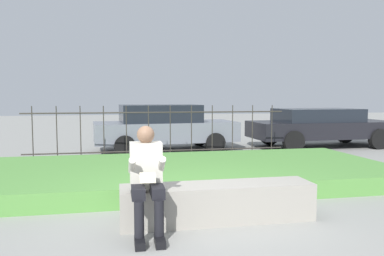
% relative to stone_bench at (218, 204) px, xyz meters
% --- Properties ---
extents(ground_plane, '(60.00, 60.00, 0.00)m').
position_rel_stone_bench_xyz_m(ground_plane, '(-0.26, 0.00, -0.22)').
color(ground_plane, gray).
extents(stone_bench, '(2.54, 0.55, 0.49)m').
position_rel_stone_bench_xyz_m(stone_bench, '(0.00, 0.00, 0.00)').
color(stone_bench, gray).
rests_on(stone_bench, ground_plane).
extents(person_seated_reader, '(0.42, 0.73, 1.29)m').
position_rel_stone_bench_xyz_m(person_seated_reader, '(-0.95, -0.31, 0.49)').
color(person_seated_reader, black).
rests_on(person_seated_reader, ground_plane).
extents(grass_berm, '(8.53, 3.47, 0.31)m').
position_rel_stone_bench_xyz_m(grass_berm, '(-0.26, 2.43, -0.07)').
color(grass_berm, '#569342').
rests_on(grass_berm, ground_plane).
extents(iron_fence, '(6.53, 0.03, 1.42)m').
position_rel_stone_bench_xyz_m(iron_fence, '(-0.26, 4.63, 0.52)').
color(iron_fence, '#332D28').
rests_on(iron_fence, ground_plane).
extents(car_parked_right, '(4.72, 2.00, 1.25)m').
position_rel_stone_bench_xyz_m(car_parked_right, '(5.21, 6.44, 0.47)').
color(car_parked_right, black).
rests_on(car_parked_right, ground_plane).
extents(car_parked_center, '(4.36, 2.09, 1.40)m').
position_rel_stone_bench_xyz_m(car_parked_center, '(0.09, 6.61, 0.51)').
color(car_parked_center, slate).
rests_on(car_parked_center, ground_plane).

